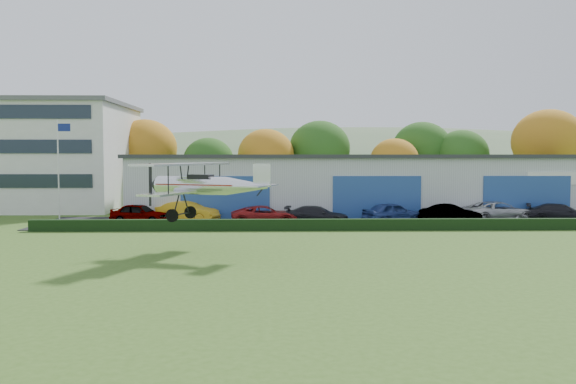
{
  "coord_description": "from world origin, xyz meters",
  "views": [
    {
      "loc": [
        -3.24,
        -25.61,
        5.23
      ],
      "look_at": [
        -2.35,
        10.21,
        3.05
      ],
      "focal_mm": 37.73,
      "sensor_mm": 36.0,
      "label": 1
    }
  ],
  "objects_px": {
    "car_3": "(317,215)",
    "car_7": "(561,213)",
    "hangar": "(365,184)",
    "car_6": "(498,212)",
    "office_block": "(23,156)",
    "car_1": "(188,212)",
    "car_4": "(393,213)",
    "car_5": "(450,214)",
    "car_2": "(265,215)",
    "biplane": "(202,184)",
    "car_0": "(140,213)",
    "flagpole": "(60,161)"
  },
  "relations": [
    {
      "from": "flagpole",
      "to": "car_6",
      "type": "xyz_separation_m",
      "value": [
        34.24,
        -1.04,
        -3.94
      ]
    },
    {
      "from": "car_1",
      "to": "biplane",
      "type": "bearing_deg",
      "value": -150.03
    },
    {
      "from": "car_4",
      "to": "car_6",
      "type": "height_order",
      "value": "car_4"
    },
    {
      "from": "hangar",
      "to": "biplane",
      "type": "distance_m",
      "value": 24.97
    },
    {
      "from": "flagpole",
      "to": "biplane",
      "type": "bearing_deg",
      "value": -50.91
    },
    {
      "from": "car_5",
      "to": "biplane",
      "type": "bearing_deg",
      "value": 151.93
    },
    {
      "from": "car_4",
      "to": "biplane",
      "type": "distance_m",
      "value": 19.02
    },
    {
      "from": "car_2",
      "to": "car_6",
      "type": "height_order",
      "value": "car_6"
    },
    {
      "from": "car_0",
      "to": "biplane",
      "type": "xyz_separation_m",
      "value": [
        6.48,
        -14.49,
        2.95
      ]
    },
    {
      "from": "car_3",
      "to": "biplane",
      "type": "distance_m",
      "value": 15.28
    },
    {
      "from": "car_0",
      "to": "car_2",
      "type": "xyz_separation_m",
      "value": [
        9.62,
        -1.2,
        -0.04
      ]
    },
    {
      "from": "car_1",
      "to": "hangar",
      "type": "bearing_deg",
      "value": -47.2
    },
    {
      "from": "car_6",
      "to": "hangar",
      "type": "bearing_deg",
      "value": 39.63
    },
    {
      "from": "hangar",
      "to": "car_6",
      "type": "height_order",
      "value": "hangar"
    },
    {
      "from": "car_3",
      "to": "car_7",
      "type": "height_order",
      "value": "car_7"
    },
    {
      "from": "car_5",
      "to": "car_1",
      "type": "bearing_deg",
      "value": 108.07
    },
    {
      "from": "car_3",
      "to": "car_7",
      "type": "xyz_separation_m",
      "value": [
        18.83,
        0.73,
        0.03
      ]
    },
    {
      "from": "car_4",
      "to": "car_5",
      "type": "height_order",
      "value": "car_4"
    },
    {
      "from": "office_block",
      "to": "car_1",
      "type": "xyz_separation_m",
      "value": [
        18.1,
        -13.56,
        -4.36
      ]
    },
    {
      "from": "car_6",
      "to": "car_2",
      "type": "bearing_deg",
      "value": 81.54
    },
    {
      "from": "car_2",
      "to": "car_7",
      "type": "height_order",
      "value": "car_7"
    },
    {
      "from": "car_6",
      "to": "biplane",
      "type": "relative_size",
      "value": 0.72
    },
    {
      "from": "office_block",
      "to": "car_6",
      "type": "xyz_separation_m",
      "value": [
        42.35,
        -14.04,
        -4.37
      ]
    },
    {
      "from": "car_0",
      "to": "car_4",
      "type": "bearing_deg",
      "value": -78.73
    },
    {
      "from": "office_block",
      "to": "car_4",
      "type": "distance_m",
      "value": 37.34
    },
    {
      "from": "office_block",
      "to": "flagpole",
      "type": "bearing_deg",
      "value": -58.03
    },
    {
      "from": "car_0",
      "to": "car_5",
      "type": "height_order",
      "value": "car_0"
    },
    {
      "from": "car_1",
      "to": "car_2",
      "type": "xyz_separation_m",
      "value": [
        6.09,
        -2.08,
        -0.1
      ]
    },
    {
      "from": "car_4",
      "to": "car_5",
      "type": "xyz_separation_m",
      "value": [
        4.26,
        -0.52,
        -0.07
      ]
    },
    {
      "from": "car_0",
      "to": "car_4",
      "type": "xyz_separation_m",
      "value": [
        19.28,
        -0.72,
        0.06
      ]
    },
    {
      "from": "car_3",
      "to": "car_6",
      "type": "bearing_deg",
      "value": -73.98
    },
    {
      "from": "car_4",
      "to": "biplane",
      "type": "relative_size",
      "value": 0.6
    },
    {
      "from": "car_3",
      "to": "car_7",
      "type": "relative_size",
      "value": 0.95
    },
    {
      "from": "car_6",
      "to": "car_7",
      "type": "distance_m",
      "value": 4.65
    },
    {
      "from": "flagpole",
      "to": "car_0",
      "type": "height_order",
      "value": "flagpole"
    },
    {
      "from": "car_2",
      "to": "car_4",
      "type": "distance_m",
      "value": 9.67
    },
    {
      "from": "car_0",
      "to": "car_7",
      "type": "distance_m",
      "value": 32.33
    },
    {
      "from": "car_4",
      "to": "car_5",
      "type": "relative_size",
      "value": 1.05
    },
    {
      "from": "hangar",
      "to": "biplane",
      "type": "xyz_separation_m",
      "value": [
        -11.95,
        -21.9,
        1.09
      ]
    },
    {
      "from": "car_1",
      "to": "car_3",
      "type": "height_order",
      "value": "car_1"
    },
    {
      "from": "car_4",
      "to": "car_7",
      "type": "xyz_separation_m",
      "value": [
        13.05,
        0.18,
        -0.08
      ]
    },
    {
      "from": "car_0",
      "to": "car_4",
      "type": "height_order",
      "value": "car_4"
    },
    {
      "from": "car_0",
      "to": "car_4",
      "type": "relative_size",
      "value": 0.92
    },
    {
      "from": "flagpole",
      "to": "car_6",
      "type": "height_order",
      "value": "flagpole"
    },
    {
      "from": "car_7",
      "to": "biplane",
      "type": "xyz_separation_m",
      "value": [
        -25.85,
        -13.95,
        2.97
      ]
    },
    {
      "from": "hangar",
      "to": "car_0",
      "type": "height_order",
      "value": "hangar"
    },
    {
      "from": "hangar",
      "to": "car_3",
      "type": "height_order",
      "value": "hangar"
    },
    {
      "from": "car_4",
      "to": "car_7",
      "type": "relative_size",
      "value": 0.95
    },
    {
      "from": "biplane",
      "to": "car_3",
      "type": "bearing_deg",
      "value": 83.72
    },
    {
      "from": "hangar",
      "to": "car_5",
      "type": "height_order",
      "value": "hangar"
    }
  ]
}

